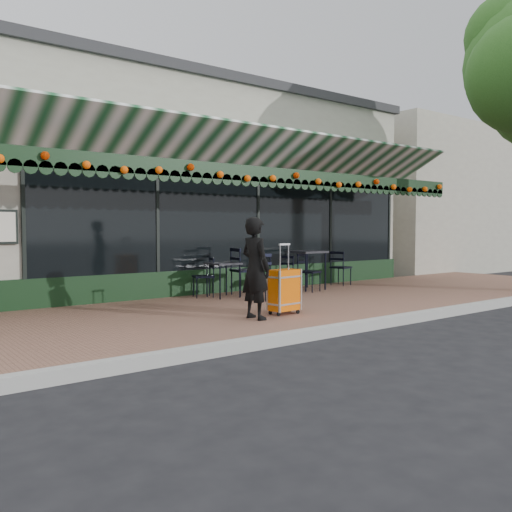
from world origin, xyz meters
TOP-DOWN VIEW (x-y plane):
  - ground at (0.00, 0.00)m, footprint 80.00×80.00m
  - sidewalk at (0.00, 2.00)m, footprint 18.00×4.00m
  - curb at (0.00, -0.08)m, footprint 18.00×0.16m
  - restaurant_building at (0.00, 7.84)m, footprint 12.00×9.60m
  - neighbor_building_right at (13.00, 8.00)m, footprint 12.00×8.00m
  - woman at (-0.97, 0.97)m, footprint 0.38×0.56m
  - suitcase at (-0.34, 1.05)m, footprint 0.50×0.31m
  - cafe_table_a at (2.21, 3.30)m, footprint 0.68×0.68m
  - cafe_table_b at (0.05, 3.31)m, footprint 0.54×0.54m
  - chair_a_left at (1.41, 3.17)m, footprint 0.47×0.47m
  - chair_a_right at (3.47, 3.48)m, footprint 0.48×0.48m
  - chair_a_front at (1.99, 2.98)m, footprint 0.51×0.51m
  - chair_b_left at (-0.24, 3.57)m, footprint 0.50×0.50m
  - chair_b_right at (0.58, 3.34)m, footprint 0.55×0.55m
  - chair_b_front at (0.50, 2.49)m, footprint 0.47×0.47m

SIDE VIEW (x-z plane):
  - ground at x=0.00m, z-range 0.00..0.00m
  - sidewalk at x=0.00m, z-range 0.00..0.15m
  - curb at x=0.00m, z-range 0.00..0.15m
  - suitcase at x=-0.34m, z-range -0.03..1.05m
  - chair_a_left at x=1.41m, z-range 0.15..0.92m
  - chair_b_left at x=-0.24m, z-range 0.15..0.93m
  - chair_a_right at x=3.47m, z-range 0.15..0.96m
  - chair_a_front at x=1.99m, z-range 0.15..0.96m
  - chair_b_front at x=0.50m, z-range 0.15..1.02m
  - chair_b_right at x=0.58m, z-range 0.15..1.11m
  - cafe_table_b at x=0.05m, z-range 0.42..1.08m
  - woman at x=-0.97m, z-range 0.15..1.64m
  - cafe_table_a at x=2.21m, z-range 0.48..1.33m
  - restaurant_building at x=0.00m, z-range 0.02..4.52m
  - neighbor_building_right at x=13.00m, z-range 0.00..4.80m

